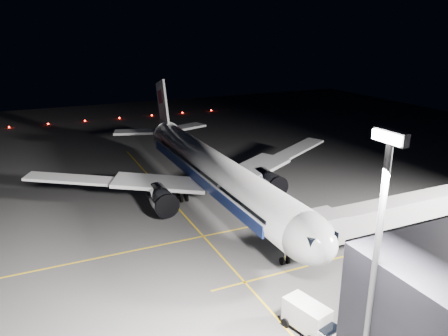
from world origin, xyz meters
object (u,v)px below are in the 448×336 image
safety_cone_b (270,194)px  safety_cone_c (245,200)px  floodlight_mast_south (376,257)px  airliner (212,170)px  safety_cone_a (246,203)px  service_truck (311,319)px  jet_bridge (414,207)px  baggage_tug (275,183)px

safety_cone_b → safety_cone_c: bearing=-81.1°
floodlight_mast_south → airliner: bearing=171.7°
floodlight_mast_south → safety_cone_a: 40.22m
service_truck → safety_cone_b: size_ratio=9.06×
jet_bridge → baggage_tug: bearing=-165.7°
baggage_tug → safety_cone_c: 8.33m
airliner → jet_bridge: airliner is taller
jet_bridge → floodlight_mast_south: bearing=-53.2°
floodlight_mast_south → safety_cone_b: bearing=158.3°
baggage_tug → safety_cone_b: 3.72m
baggage_tug → safety_cone_b: size_ratio=4.38×
service_truck → jet_bridge: bearing=99.8°
floodlight_mast_south → safety_cone_c: (-38.22, 10.48, -12.04)m
safety_cone_c → service_truck: bearing=-16.5°
floodlight_mast_south → safety_cone_a: bearing=164.9°
jet_bridge → service_truck: 24.68m
service_truck → safety_cone_b: (-30.80, 13.90, -1.18)m
jet_bridge → baggage_tug: (-23.69, -6.04, -3.69)m
baggage_tug → safety_cone_c: (3.47, -7.55, -0.56)m
safety_cone_a → airliner: bearing=-135.3°
airliner → safety_cone_b: 10.87m
safety_cone_b → safety_cone_c: 5.10m
airliner → baggage_tug: (-0.62, 12.02, -4.27)m
floodlight_mast_south → safety_cone_b: 43.68m
safety_cone_a → safety_cone_c: bearing=158.5°
baggage_tug → safety_cone_c: bearing=-60.1°
floodlight_mast_south → safety_cone_b: size_ratio=32.04×
safety_cone_c → baggage_tug: bearing=114.7°
service_truck → safety_cone_c: service_truck is taller
airliner → safety_cone_c: size_ratio=93.05×
baggage_tug → safety_cone_b: (2.68, -2.51, -0.57)m
service_truck → safety_cone_c: bearing=149.8°
jet_bridge → safety_cone_a: size_ratio=62.47×
floodlight_mast_south → baggage_tug: 46.86m
jet_bridge → floodlight_mast_south: 31.05m
safety_cone_c → floodlight_mast_south: bearing=-15.3°
safety_cone_c → safety_cone_b: bearing=98.9°
jet_bridge → baggage_tug: jet_bridge is taller
jet_bridge → floodlight_mast_south: size_ratio=1.66×
safety_cone_a → safety_cone_b: size_ratio=0.85×
floodlight_mast_south → safety_cone_c: 41.42m
jet_bridge → safety_cone_c: (-20.22, -13.59, -4.25)m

